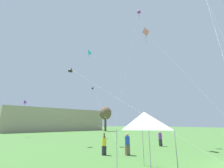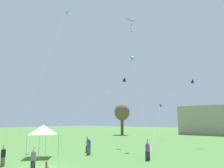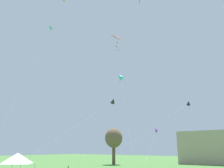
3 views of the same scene
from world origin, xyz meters
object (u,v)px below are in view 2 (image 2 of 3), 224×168
at_px(person_grey_shirt, 33,158).
at_px(person_blue_shirt, 89,146).
at_px(kite_cyan_diamond_6, 131,57).
at_px(kite_black_diamond_5, 192,81).
at_px(kite_pink_delta_7, 131,21).
at_px(person_purple_shirt, 148,150).
at_px(person_black_shirt, 3,155).
at_px(kite_black_diamond_2, 124,79).
at_px(person_yellow_shirt, 87,145).
at_px(kite_cyan_delta_8, 66,16).
at_px(festival_tent, 43,130).
at_px(kite_purple_diamond_3, 161,105).

bearing_deg(person_grey_shirt, person_blue_shirt, 73.05).
bearing_deg(kite_cyan_diamond_6, kite_black_diamond_5, 54.34).
bearing_deg(kite_pink_delta_7, person_purple_shirt, 6.17).
distance_m(person_black_shirt, kite_black_diamond_2, 21.00).
distance_m(person_black_shirt, person_blue_shirt, 9.24).
height_order(person_grey_shirt, kite_black_diamond_5, kite_black_diamond_5).
xyz_separation_m(person_yellow_shirt, kite_cyan_delta_8, (-7.63, 1.89, 20.35)).
xyz_separation_m(person_yellow_shirt, kite_black_diamond_5, (8.12, 15.45, 9.25)).
xyz_separation_m(festival_tent, person_purple_shirt, (9.73, 5.54, -1.88)).
relative_size(person_grey_shirt, kite_pink_delta_7, 0.12).
distance_m(person_blue_shirt, person_grey_shirt, 8.74).
bearing_deg(person_blue_shirt, kite_black_diamond_2, -90.45).
relative_size(person_yellow_shirt, kite_purple_diamond_3, 0.07).
height_order(kite_black_diamond_2, kite_black_diamond_5, kite_black_diamond_2).
bearing_deg(festival_tent, kite_black_diamond_5, 66.29).
bearing_deg(kite_cyan_diamond_6, person_black_shirt, -95.09).
relative_size(festival_tent, person_yellow_shirt, 1.79).
relative_size(person_black_shirt, person_blue_shirt, 1.01).
bearing_deg(kite_cyan_delta_8, person_blue_shirt, -19.32).
relative_size(person_blue_shirt, kite_cyan_diamond_6, 0.13).
xyz_separation_m(festival_tent, kite_pink_delta_7, (8.05, 5.36, 12.22)).
xyz_separation_m(kite_cyan_diamond_6, kite_cyan_delta_8, (-9.66, -5.09, 7.88)).
height_order(festival_tent, kite_cyan_diamond_6, kite_cyan_diamond_6).
height_order(person_yellow_shirt, kite_purple_diamond_3, kite_purple_diamond_3).
height_order(person_purple_shirt, kite_purple_diamond_3, kite_purple_diamond_3).
bearing_deg(kite_black_diamond_5, kite_black_diamond_2, -138.92).
relative_size(person_yellow_shirt, kite_cyan_delta_8, 0.08).
height_order(kite_purple_diamond_3, kite_black_diamond_5, kite_black_diamond_5).
height_order(person_yellow_shirt, kite_cyan_diamond_6, kite_cyan_diamond_6).
bearing_deg(kite_cyan_delta_8, kite_cyan_diamond_6, 27.79).
height_order(person_purple_shirt, person_yellow_shirt, person_purple_shirt).
xyz_separation_m(person_yellow_shirt, kite_pink_delta_7, (6.91, -0.26, 14.18)).
relative_size(person_purple_shirt, kite_cyan_diamond_6, 0.15).
relative_size(kite_pink_delta_7, kite_cyan_delta_8, 0.70).
relative_size(kite_black_diamond_2, kite_black_diamond_5, 1.14).
relative_size(person_black_shirt, person_grey_shirt, 0.98).
bearing_deg(kite_cyan_delta_8, person_black_shirt, -56.86).
height_order(kite_black_diamond_5, kite_cyan_diamond_6, kite_cyan_diamond_6).
relative_size(kite_black_diamond_2, kite_purple_diamond_3, 0.75).
height_order(festival_tent, kite_purple_diamond_3, kite_purple_diamond_3).
bearing_deg(person_grey_shirt, person_purple_shirt, 31.89).
bearing_deg(person_yellow_shirt, kite_black_diamond_2, -151.16).
bearing_deg(kite_black_diamond_2, person_black_shirt, -87.94).
xyz_separation_m(person_blue_shirt, kite_cyan_delta_8, (-9.23, 3.23, 20.28)).
xyz_separation_m(person_grey_shirt, kite_pink_delta_7, (2.96, 9.51, 14.18)).
xyz_separation_m(person_purple_shirt, person_yellow_shirt, (-8.58, 0.08, -0.08)).
distance_m(festival_tent, kite_cyan_diamond_6, 16.72).
bearing_deg(person_grey_shirt, person_black_shirt, 159.69).
bearing_deg(person_yellow_shirt, kite_black_diamond_5, 179.72).
height_order(person_blue_shirt, kite_pink_delta_7, kite_pink_delta_7).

